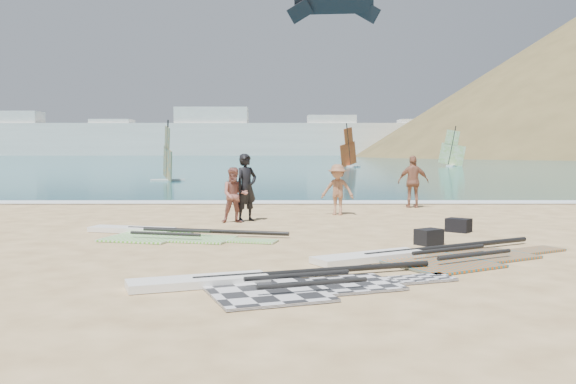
{
  "coord_description": "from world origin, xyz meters",
  "views": [
    {
      "loc": [
        -1.32,
        -11.54,
        2.09
      ],
      "look_at": [
        -1.28,
        4.0,
        1.0
      ],
      "focal_mm": 40.0,
      "sensor_mm": 36.0,
      "label": 1
    }
  ],
  "objects_px": {
    "gear_bag_near": "(429,237)",
    "beachgoer_left": "(235,195)",
    "rig_orange": "(429,257)",
    "beachgoer_mid": "(338,190)",
    "gear_bag_far": "(459,225)",
    "person_wetsuit": "(246,188)",
    "beachgoer_back": "(413,182)",
    "rig_green": "(161,234)",
    "rig_grey": "(270,284)"
  },
  "relations": [
    {
      "from": "gear_bag_near",
      "to": "beachgoer_back",
      "type": "height_order",
      "value": "beachgoer_back"
    },
    {
      "from": "gear_bag_far",
      "to": "beachgoer_left",
      "type": "relative_size",
      "value": 0.37
    },
    {
      "from": "gear_bag_far",
      "to": "beachgoer_mid",
      "type": "relative_size",
      "value": 0.36
    },
    {
      "from": "rig_grey",
      "to": "gear_bag_near",
      "type": "xyz_separation_m",
      "value": [
        3.31,
        4.15,
        0.12
      ]
    },
    {
      "from": "rig_green",
      "to": "beachgoer_mid",
      "type": "xyz_separation_m",
      "value": [
        4.52,
        4.73,
        0.73
      ]
    },
    {
      "from": "rig_green",
      "to": "beachgoer_mid",
      "type": "height_order",
      "value": "beachgoer_mid"
    },
    {
      "from": "gear_bag_far",
      "to": "beachgoer_left",
      "type": "bearing_deg",
      "value": 160.96
    },
    {
      "from": "person_wetsuit",
      "to": "beachgoer_mid",
      "type": "xyz_separation_m",
      "value": [
        2.71,
        1.69,
        -0.17
      ]
    },
    {
      "from": "rig_orange",
      "to": "beachgoer_back",
      "type": "xyz_separation_m",
      "value": [
        1.73,
        10.23,
        0.85
      ]
    },
    {
      "from": "rig_green",
      "to": "person_wetsuit",
      "type": "bearing_deg",
      "value": 73.99
    },
    {
      "from": "person_wetsuit",
      "to": "beachgoer_mid",
      "type": "distance_m",
      "value": 3.2
    },
    {
      "from": "rig_grey",
      "to": "beachgoer_back",
      "type": "distance_m",
      "value": 13.44
    },
    {
      "from": "rig_green",
      "to": "beachgoer_mid",
      "type": "bearing_deg",
      "value": 61.15
    },
    {
      "from": "person_wetsuit",
      "to": "rig_green",
      "type": "bearing_deg",
      "value": -163.21
    },
    {
      "from": "gear_bag_near",
      "to": "beachgoer_left",
      "type": "distance_m",
      "value": 6.06
    },
    {
      "from": "gear_bag_near",
      "to": "gear_bag_far",
      "type": "bearing_deg",
      "value": 60.04
    },
    {
      "from": "beachgoer_mid",
      "to": "rig_orange",
      "type": "bearing_deg",
      "value": -67.18
    },
    {
      "from": "rig_orange",
      "to": "beachgoer_mid",
      "type": "bearing_deg",
      "value": 67.92
    },
    {
      "from": "beachgoer_left",
      "to": "beachgoer_back",
      "type": "distance_m",
      "value": 7.29
    },
    {
      "from": "rig_orange",
      "to": "beachgoer_mid",
      "type": "xyz_separation_m",
      "value": [
        -1.08,
        7.89,
        0.73
      ]
    },
    {
      "from": "rig_orange",
      "to": "beachgoer_back",
      "type": "height_order",
      "value": "beachgoer_back"
    },
    {
      "from": "rig_orange",
      "to": "gear_bag_near",
      "type": "height_order",
      "value": "gear_bag_near"
    },
    {
      "from": "person_wetsuit",
      "to": "beachgoer_left",
      "type": "bearing_deg",
      "value": -171.75
    },
    {
      "from": "gear_bag_far",
      "to": "beachgoer_left",
      "type": "distance_m",
      "value": 6.03
    },
    {
      "from": "person_wetsuit",
      "to": "beachgoer_left",
      "type": "distance_m",
      "value": 0.51
    },
    {
      "from": "gear_bag_near",
      "to": "beachgoer_left",
      "type": "height_order",
      "value": "beachgoer_left"
    },
    {
      "from": "person_wetsuit",
      "to": "beachgoer_left",
      "type": "relative_size",
      "value": 1.24
    },
    {
      "from": "person_wetsuit",
      "to": "beachgoer_back",
      "type": "height_order",
      "value": "person_wetsuit"
    },
    {
      "from": "rig_grey",
      "to": "person_wetsuit",
      "type": "relative_size",
      "value": 2.67
    },
    {
      "from": "gear_bag_far",
      "to": "person_wetsuit",
      "type": "distance_m",
      "value": 5.91
    },
    {
      "from": "beachgoer_left",
      "to": "beachgoer_mid",
      "type": "height_order",
      "value": "beachgoer_mid"
    },
    {
      "from": "gear_bag_near",
      "to": "beachgoer_mid",
      "type": "distance_m",
      "value": 6.29
    },
    {
      "from": "rig_grey",
      "to": "beachgoer_left",
      "type": "distance_m",
      "value": 8.3
    },
    {
      "from": "rig_grey",
      "to": "rig_orange",
      "type": "height_order",
      "value": "rig_orange"
    },
    {
      "from": "rig_grey",
      "to": "rig_green",
      "type": "xyz_separation_m",
      "value": [
        -2.69,
        5.51,
        0.0
      ]
    },
    {
      "from": "gear_bag_near",
      "to": "beachgoer_back",
      "type": "xyz_separation_m",
      "value": [
        1.33,
        8.43,
        0.73
      ]
    },
    {
      "from": "rig_green",
      "to": "gear_bag_far",
      "type": "distance_m",
      "value": 7.23
    },
    {
      "from": "rig_orange",
      "to": "beachgoer_mid",
      "type": "relative_size",
      "value": 3.34
    },
    {
      "from": "gear_bag_far",
      "to": "gear_bag_near",
      "type": "bearing_deg",
      "value": -119.96
    },
    {
      "from": "gear_bag_near",
      "to": "beachgoer_back",
      "type": "bearing_deg",
      "value": 81.06
    },
    {
      "from": "person_wetsuit",
      "to": "beachgoer_back",
      "type": "relative_size",
      "value": 1.06
    },
    {
      "from": "gear_bag_near",
      "to": "person_wetsuit",
      "type": "xyz_separation_m",
      "value": [
        -4.18,
        4.4,
        0.78
      ]
    },
    {
      "from": "beachgoer_mid",
      "to": "rig_green",
      "type": "bearing_deg",
      "value": -118.65
    },
    {
      "from": "rig_green",
      "to": "rig_grey",
      "type": "bearing_deg",
      "value": -49.1
    },
    {
      "from": "gear_bag_near",
      "to": "gear_bag_far",
      "type": "height_order",
      "value": "gear_bag_near"
    },
    {
      "from": "beachgoer_back",
      "to": "gear_bag_near",
      "type": "bearing_deg",
      "value": 81.71
    },
    {
      "from": "rig_green",
      "to": "beachgoer_back",
      "type": "distance_m",
      "value": 10.22
    },
    {
      "from": "rig_orange",
      "to": "person_wetsuit",
      "type": "bearing_deg",
      "value": 91.56
    },
    {
      "from": "gear_bag_near",
      "to": "person_wetsuit",
      "type": "distance_m",
      "value": 6.12
    },
    {
      "from": "rig_grey",
      "to": "beachgoer_back",
      "type": "xyz_separation_m",
      "value": [
        4.63,
        12.58,
        0.85
      ]
    }
  ]
}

